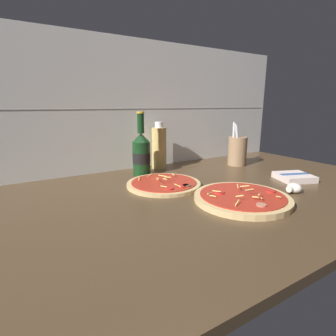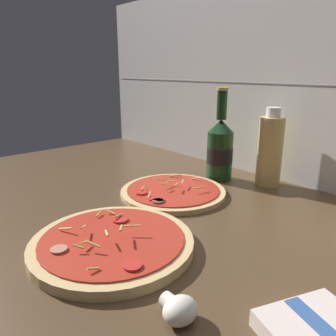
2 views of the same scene
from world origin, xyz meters
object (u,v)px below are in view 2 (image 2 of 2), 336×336
pizza_near (112,243)px  oil_bottle (270,150)px  mushroom_left (179,309)px  pizza_far (173,191)px  beer_bottle (220,149)px

pizza_near → oil_bottle: size_ratio=1.37×
oil_bottle → mushroom_left: size_ratio=4.20×
pizza_near → oil_bottle: 52.52cm
pizza_far → mushroom_left: pizza_far is taller
pizza_far → oil_bottle: 29.51cm
pizza_near → oil_bottle: oil_bottle is taller
beer_bottle → mushroom_left: bearing=-55.0°
beer_bottle → oil_bottle: size_ratio=1.23×
oil_bottle → beer_bottle: bearing=-151.7°
pizza_far → beer_bottle: bearing=90.4°
oil_bottle → mushroom_left: oil_bottle is taller
pizza_near → pizza_far: 29.38cm
beer_bottle → mushroom_left: 59.73cm
pizza_near → beer_bottle: 47.65cm
pizza_far → oil_bottle: bearing=64.3°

